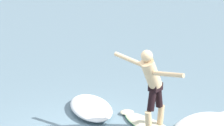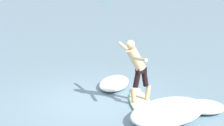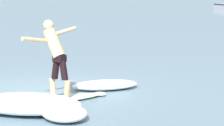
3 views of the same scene
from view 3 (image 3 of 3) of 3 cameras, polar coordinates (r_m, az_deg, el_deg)
ground_plane at (r=13.40m, az=-7.55°, el=-2.92°), size 200.00×200.00×0.00m
surfboard at (r=12.12m, az=-5.44°, el=-3.85°), size 0.76×2.28×0.23m
surfer at (r=12.02m, az=-6.15°, el=1.28°), size 0.85×1.65×1.74m
wave_foam_at_tail at (r=11.15m, az=-9.15°, el=-4.32°), size 2.77×2.61×0.36m
wave_foam_at_nose at (r=13.40m, az=-0.75°, el=-2.36°), size 1.41×1.90×0.22m
wave_foam_beside at (r=10.40m, az=-5.13°, el=-5.38°), size 1.31×1.17×0.28m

